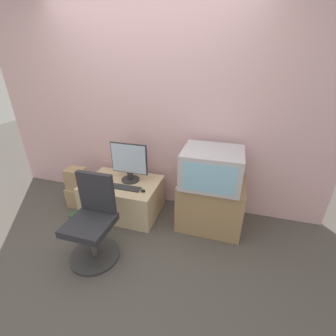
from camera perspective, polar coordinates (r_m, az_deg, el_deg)
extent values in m
plane|color=#4C4742|center=(2.48, -14.97, -23.26)|extent=(12.00, 12.00, 0.00)
cube|color=beige|center=(2.88, -4.45, 14.98)|extent=(4.40, 0.05, 2.60)
cube|color=#CCB289|center=(3.02, -11.29, -7.14)|extent=(0.94, 0.65, 0.44)
cube|color=#A37F56|center=(2.74, 10.61, -8.99)|extent=(0.74, 0.53, 0.59)
cylinder|color=#2D2D2D|center=(2.92, -9.50, -2.90)|extent=(0.23, 0.23, 0.02)
cylinder|color=#2D2D2D|center=(2.90, -9.58, -1.87)|extent=(0.08, 0.08, 0.10)
cube|color=#2D2D2D|center=(2.80, -9.87, 2.38)|extent=(0.48, 0.01, 0.39)
cube|color=silver|center=(2.80, -9.93, 2.34)|extent=(0.45, 0.02, 0.36)
cube|color=#2D2D2D|center=(2.76, -10.76, -4.93)|extent=(0.38, 0.11, 0.01)
ellipsoid|color=black|center=(2.65, -6.37, -5.77)|extent=(0.05, 0.04, 0.03)
cube|color=#B7B7BC|center=(2.48, 11.05, 0.18)|extent=(0.64, 0.54, 0.40)
cube|color=#8CC6E5|center=(2.25, 10.30, -2.64)|extent=(0.52, 0.01, 0.31)
cylinder|color=#333333|center=(2.60, -17.98, -20.32)|extent=(0.50, 0.50, 0.03)
cylinder|color=#4C4C51|center=(2.47, -18.60, -17.24)|extent=(0.05, 0.05, 0.35)
cube|color=#28282D|center=(2.34, -19.34, -13.44)|extent=(0.42, 0.42, 0.07)
cube|color=#28282D|center=(2.32, -17.72, -5.98)|extent=(0.38, 0.05, 0.43)
cube|color=#A3845B|center=(3.37, -21.53, -6.54)|extent=(0.26, 0.26, 0.27)
cube|color=#A3845B|center=(3.25, -22.30, -2.46)|extent=(0.24, 0.20, 0.28)
cube|color=#2D6638|center=(3.22, -21.99, -10.92)|extent=(0.16, 0.15, 0.02)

